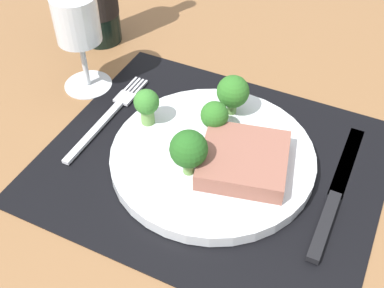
{
  "coord_description": "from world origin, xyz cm",
  "views": [
    {
      "loc": [
        16.02,
        -39.16,
        44.84
      ],
      "look_at": [
        -2.97,
        0.23,
        1.9
      ],
      "focal_mm": 45.45,
      "sensor_mm": 36.0,
      "label": 1
    }
  ],
  "objects": [
    {
      "name": "placemat",
      "position": [
        0.0,
        0.0,
        0.15
      ],
      "size": [
        41.44,
        34.98,
        0.3
      ],
      "primitive_type": "cube",
      "color": "black",
      "rests_on": "ground_plane"
    },
    {
      "name": "broccoli_near_steak",
      "position": [
        -1.38,
        3.45,
        4.71
      ],
      "size": [
        3.57,
        3.57,
        4.7
      ],
      "color": "#5B8942",
      "rests_on": "plate"
    },
    {
      "name": "broccoli_back_left",
      "position": [
        -10.0,
        1.44,
        5.0
      ],
      "size": [
        3.32,
        3.32,
        5.13
      ],
      "color": "#6B994C",
      "rests_on": "plate"
    },
    {
      "name": "ground_plane",
      "position": [
        0.0,
        0.0,
        -1.5
      ],
      "size": [
        140.0,
        110.0,
        3.0
      ],
      "primitive_type": "cube",
      "color": "brown"
    },
    {
      "name": "steak",
      "position": [
        4.27,
        -0.61,
        3.09
      ],
      "size": [
        12.16,
        11.99,
        2.38
      ],
      "primitive_type": "cube",
      "rotation": [
        0.0,
        0.0,
        0.23
      ],
      "color": "#8C5647",
      "rests_on": "plate"
    },
    {
      "name": "broccoli_near_fork",
      "position": [
        -1.27,
        -4.17,
        5.62
      ],
      "size": [
        4.48,
        4.48,
        6.07
      ],
      "color": "#6B994C",
      "rests_on": "plate"
    },
    {
      "name": "broccoli_center",
      "position": [
        -0.83,
        8.11,
        5.35
      ],
      "size": [
        4.31,
        4.31,
        5.69
      ],
      "color": "#5B8942",
      "rests_on": "plate"
    },
    {
      "name": "wine_glass",
      "position": [
        -23.33,
        6.59,
        10.11
      ],
      "size": [
        7.07,
        7.07,
        14.47
      ],
      "color": "silver",
      "rests_on": "ground_plane"
    },
    {
      "name": "plate",
      "position": [
        0.0,
        0.0,
        1.1
      ],
      "size": [
        25.56,
        25.56,
        1.6
      ],
      "primitive_type": "cylinder",
      "color": "silver",
      "rests_on": "placemat"
    },
    {
      "name": "fork",
      "position": [
        -16.44,
        1.42,
        0.55
      ],
      "size": [
        2.4,
        19.2,
        0.5
      ],
      "rotation": [
        0.0,
        0.0,
        -0.01
      ],
      "color": "silver",
      "rests_on": "placemat"
    },
    {
      "name": "knife",
      "position": [
        15.34,
        0.53,
        0.6
      ],
      "size": [
        1.8,
        23.0,
        0.8
      ],
      "rotation": [
        0.0,
        0.0,
        -0.03
      ],
      "color": "black",
      "rests_on": "placemat"
    }
  ]
}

